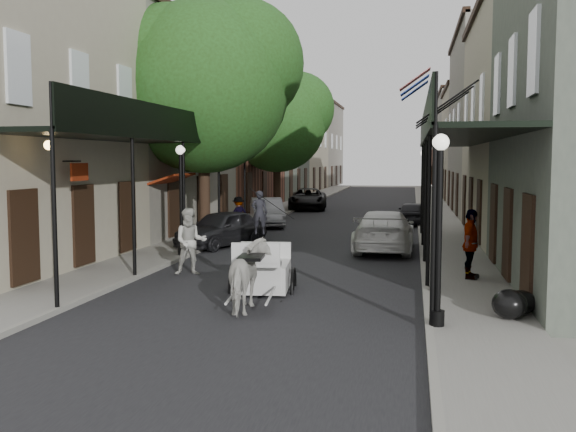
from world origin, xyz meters
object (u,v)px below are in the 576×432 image
at_px(pedestrian_sidewalk_left, 239,214).
at_px(lamppost_right_far, 423,186).
at_px(lamppost_right_near, 439,227).
at_px(horse, 251,276).
at_px(car_left_near, 222,228).
at_px(car_left_mid, 267,212).
at_px(car_right_near, 384,231).
at_px(lamppost_left, 181,198).
at_px(pedestrian_sidewalk_right, 471,244).
at_px(tree_far, 283,119).
at_px(car_right_far, 412,213).
at_px(pedestrian_walking, 190,242).
at_px(car_left_far, 308,199).
at_px(carriage, 264,250).
at_px(tree_near, 214,80).

bearing_deg(pedestrian_sidewalk_left, lamppost_right_far, 163.60).
bearing_deg(lamppost_right_near, horse, 165.93).
height_order(lamppost_right_near, car_left_near, lamppost_right_near).
relative_size(car_left_mid, car_right_near, 0.84).
bearing_deg(lamppost_left, pedestrian_sidewalk_right, -16.53).
xyz_separation_m(tree_far, lamppost_right_near, (8.35, -26.18, -3.79)).
height_order(pedestrian_sidewalk_left, car_right_far, pedestrian_sidewalk_left).
xyz_separation_m(horse, pedestrian_walking, (-2.82, 4.00, 0.19)).
distance_m(car_left_mid, car_left_far, 11.05).
bearing_deg(lamppost_right_near, lamppost_left, 135.71).
xyz_separation_m(car_left_mid, car_left_far, (0.30, 11.05, 0.01)).
xyz_separation_m(carriage, car_left_mid, (-3.44, 15.40, -0.31)).
distance_m(lamppost_right_far, car_right_near, 9.22).
height_order(lamppost_right_far, horse, lamppost_right_far).
relative_size(carriage, pedestrian_walking, 1.35).
bearing_deg(pedestrian_sidewalk_left, horse, 62.27).
xyz_separation_m(lamppost_right_far, pedestrian_sidewalk_left, (-8.30, -4.36, -1.16)).
xyz_separation_m(pedestrian_sidewalk_right, car_left_mid, (-8.76, 13.57, -0.36)).
relative_size(carriage, car_left_mid, 0.61).
xyz_separation_m(car_left_far, car_right_near, (5.90, -18.88, 0.03)).
height_order(tree_near, tree_far, tree_near).
distance_m(car_left_mid, car_right_far, 7.52).
bearing_deg(car_left_mid, pedestrian_sidewalk_right, -74.47).
distance_m(tree_far, lamppost_right_far, 11.05).
relative_size(pedestrian_walking, car_left_mid, 0.45).
distance_m(horse, car_right_near, 10.31).
bearing_deg(car_right_near, tree_far, -65.08).
bearing_deg(car_left_far, pedestrian_walking, -94.73).
bearing_deg(pedestrian_walking, tree_near, 80.04).
height_order(pedestrian_walking, car_left_near, pedestrian_walking).
bearing_deg(pedestrian_sidewalk_right, car_right_far, 20.24).
relative_size(tree_far, pedestrian_sidewalk_right, 4.54).
xyz_separation_m(tree_far, car_left_mid, (0.65, -7.35, -5.13)).
height_order(carriage, car_left_far, carriage).
distance_m(lamppost_right_near, carriage, 5.56).
bearing_deg(lamppost_right_far, pedestrian_walking, -114.42).
relative_size(tree_far, car_right_far, 2.43).
distance_m(tree_far, pedestrian_sidewalk_left, 11.64).
height_order(tree_far, carriage, tree_far).
height_order(horse, pedestrian_walking, pedestrian_walking).
relative_size(tree_far, pedestrian_walking, 4.43).
bearing_deg(tree_near, pedestrian_sidewalk_right, -36.51).
height_order(lamppost_left, pedestrian_walking, lamppost_left).
xyz_separation_m(pedestrian_walking, pedestrian_sidewalk_right, (7.87, 0.25, 0.10)).
distance_m(tree_far, car_right_far, 10.76).
bearing_deg(lamppost_right_far, lamppost_right_near, -90.00).
bearing_deg(car_left_far, car_left_near, -96.99).
xyz_separation_m(carriage, car_right_near, (2.76, 7.57, -0.27)).
xyz_separation_m(lamppost_left, carriage, (3.94, -4.57, -1.03)).
xyz_separation_m(lamppost_right_near, lamppost_right_far, (0.00, 20.00, 0.00)).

